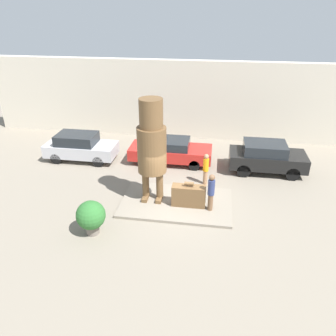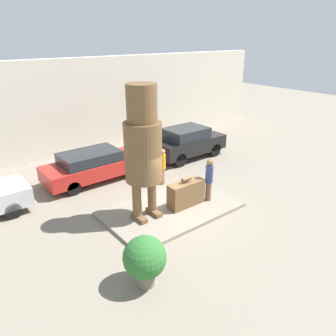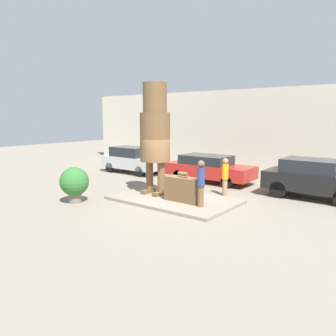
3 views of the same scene
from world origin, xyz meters
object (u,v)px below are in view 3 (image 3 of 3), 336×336
parked_car_red (209,168)px  worker_hivis (225,175)px  planter_pot (74,182)px  parked_car_black (314,178)px  giant_suitcase (183,189)px  statue_figure (155,130)px  tourist (201,182)px  parked_car_silver (132,159)px

parked_car_red → worker_hivis: size_ratio=2.81×
planter_pot → worker_hivis: size_ratio=0.87×
parked_car_black → giant_suitcase: bearing=-132.2°
giant_suitcase → parked_car_red: size_ratio=0.32×
planter_pot → parked_car_black: bearing=41.8°
statue_figure → parked_car_red: statue_figure is taller
tourist → planter_pot: bearing=-154.2°
statue_figure → parked_car_red: size_ratio=1.01×
statue_figure → parked_car_black: (5.49, 3.86, -2.00)m
planter_pot → parked_car_silver: bearing=115.6°
parked_car_red → parked_car_black: bearing=-3.9°
statue_figure → worker_hivis: statue_figure is taller
tourist → parked_car_silver: 8.88m
planter_pot → worker_hivis: 6.36m
statue_figure → parked_car_black: statue_figure is taller
statue_figure → giant_suitcase: size_ratio=3.13×
statue_figure → tourist: (2.67, -0.55, -1.81)m
tourist → parked_car_silver: (-7.73, 4.35, -0.25)m
statue_figure → planter_pot: statue_figure is taller
giant_suitcase → parked_car_silver: (-6.76, 4.12, 0.22)m
planter_pot → worker_hivis: bearing=48.2°
statue_figure → parked_car_silver: statue_figure is taller
parked_car_red → parked_car_black: 5.36m
parked_car_red → giant_suitcase: bearing=-71.2°
tourist → parked_car_black: (2.82, 4.42, -0.19)m
statue_figure → giant_suitcase: bearing=-10.8°
statue_figure → planter_pot: size_ratio=3.27×
planter_pot → worker_hivis: worker_hivis is taller
parked_car_silver → parked_car_red: size_ratio=0.87×
giant_suitcase → parked_car_silver: size_ratio=0.37×
statue_figure → parked_car_silver: size_ratio=1.16×
parked_car_black → planter_pot: 9.95m
planter_pot → parked_car_red: bearing=73.6°
parked_car_silver → planter_pot: size_ratio=2.83×
parked_car_red → parked_car_black: size_ratio=1.16×
parked_car_silver → parked_car_red: (5.21, 0.43, -0.07)m
statue_figure → planter_pot: (-1.92, -2.77, -2.06)m
parked_car_silver → planter_pot: bearing=-64.4°
parked_car_red → parked_car_black: parked_car_black is taller
worker_hivis → parked_car_silver: bearing=166.1°
parked_car_silver → parked_car_red: bearing=4.8°
parked_car_silver → parked_car_black: bearing=0.4°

